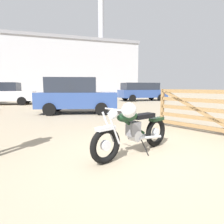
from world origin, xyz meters
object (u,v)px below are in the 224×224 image
Objects in this scene: vintage_motorcycle at (133,130)px; silver_sedan_mid at (76,95)px; timber_gate at (207,109)px; dark_sedan_left at (142,91)px; white_estate_far at (5,94)px.

silver_sedan_mid is at bearing -110.29° from vintage_motorcycle.
timber_gate is 0.49× the size of dark_sedan_left.
silver_sedan_mid is at bearing -136.64° from dark_sedan_left.
timber_gate is 13.92m from white_estate_far.
white_estate_far is (-8.10, 11.32, 0.13)m from timber_gate.
dark_sedan_left is at bearing 8.46° from white_estate_far.
silver_sedan_mid is (-0.61, 6.27, 0.43)m from vintage_motorcycle.
dark_sedan_left is (6.33, 13.61, 0.45)m from vintage_motorcycle.
silver_sedan_mid reaches higher than vintage_motorcycle.
timber_gate is at bearing -51.81° from white_estate_far.
dark_sedan_left is at bearing 57.61° from silver_sedan_mid.
silver_sedan_mid is at bearing -49.30° from white_estate_far.
vintage_motorcycle is 13.54m from white_estate_far.
dark_sedan_left is at bearing -140.83° from vintage_motorcycle.
dark_sedan_left is at bearing -41.82° from timber_gate.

